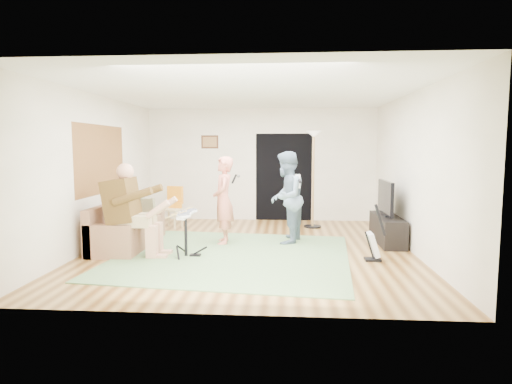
% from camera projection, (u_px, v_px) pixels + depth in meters
% --- Properties ---
extents(floor, '(6.00, 6.00, 0.00)m').
position_uv_depth(floor, '(251.00, 248.00, 7.52)').
color(floor, brown).
rests_on(floor, ground).
extents(walls, '(5.50, 6.00, 2.70)m').
position_uv_depth(walls, '(251.00, 172.00, 7.38)').
color(walls, silver).
rests_on(walls, floor).
extents(ceiling, '(6.00, 6.00, 0.00)m').
position_uv_depth(ceiling, '(250.00, 92.00, 7.23)').
color(ceiling, white).
rests_on(ceiling, walls).
extents(window_blinds, '(0.00, 2.05, 2.05)m').
position_uv_depth(window_blinds, '(101.00, 160.00, 7.75)').
color(window_blinds, brown).
rests_on(window_blinds, walls).
extents(doorway, '(2.10, 0.00, 2.10)m').
position_uv_depth(doorway, '(284.00, 177.00, 10.33)').
color(doorway, black).
rests_on(doorway, walls).
extents(picture_frame, '(0.42, 0.03, 0.32)m').
position_uv_depth(picture_frame, '(210.00, 142.00, 10.37)').
color(picture_frame, '#3F2314').
rests_on(picture_frame, walls).
extents(area_rug, '(4.02, 3.88, 0.02)m').
position_uv_depth(area_rug, '(233.00, 256.00, 6.99)').
color(area_rug, '#5A804E').
rests_on(area_rug, floor).
extents(sofa, '(0.79, 1.92, 0.78)m').
position_uv_depth(sofa, '(124.00, 232.00, 7.66)').
color(sofa, '#8D6146').
rests_on(sofa, floor).
extents(drummer, '(0.99, 0.55, 1.52)m').
position_uv_depth(drummer, '(134.00, 220.00, 6.95)').
color(drummer, '#573C18').
rests_on(drummer, sofa).
extents(drum_kit, '(0.41, 0.73, 0.75)m').
position_uv_depth(drum_kit, '(186.00, 237.00, 6.92)').
color(drum_kit, black).
rests_on(drum_kit, floor).
extents(singer, '(0.47, 0.64, 1.61)m').
position_uv_depth(singer, '(223.00, 200.00, 7.82)').
color(singer, '#D6735D').
rests_on(singer, floor).
extents(microphone, '(0.06, 0.06, 0.24)m').
position_uv_depth(microphone, '(234.00, 179.00, 7.77)').
color(microphone, black).
rests_on(microphone, singer).
extents(guitarist, '(0.81, 0.95, 1.70)m').
position_uv_depth(guitarist, '(286.00, 198.00, 7.87)').
color(guitarist, slate).
rests_on(guitarist, floor).
extents(guitar_held, '(0.13, 0.60, 0.26)m').
position_uv_depth(guitar_held, '(297.00, 181.00, 7.82)').
color(guitar_held, silver).
rests_on(guitar_held, guitarist).
extents(guitar_spare, '(0.32, 0.29, 0.90)m').
position_uv_depth(guitar_spare, '(374.00, 244.00, 6.69)').
color(guitar_spare, black).
rests_on(guitar_spare, floor).
extents(torchiere_lamp, '(0.38, 0.38, 2.12)m').
position_uv_depth(torchiere_lamp, '(313.00, 162.00, 9.36)').
color(torchiere_lamp, black).
rests_on(torchiere_lamp, floor).
extents(dining_chair, '(0.47, 0.49, 0.91)m').
position_uv_depth(dining_chair, '(172.00, 213.00, 9.42)').
color(dining_chair, '#CBB884').
rests_on(dining_chair, floor).
extents(tv_cabinet, '(0.40, 1.40, 0.50)m').
position_uv_depth(tv_cabinet, '(387.00, 229.00, 7.95)').
color(tv_cabinet, black).
rests_on(tv_cabinet, floor).
extents(television, '(0.06, 1.03, 0.62)m').
position_uv_depth(television, '(386.00, 197.00, 7.90)').
color(television, black).
rests_on(television, tv_cabinet).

